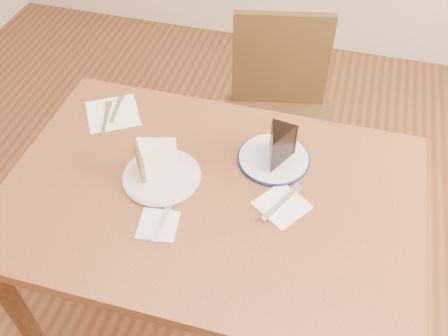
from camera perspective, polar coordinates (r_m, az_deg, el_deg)
ground at (r=2.07m, az=-1.13°, el=-16.36°), size 4.00×4.00×0.00m
table at (r=1.51m, az=-1.48°, el=-5.23°), size 1.20×0.80×0.75m
chair_far at (r=2.03m, az=6.11°, el=5.24°), size 0.53×0.53×0.91m
plate_cream at (r=1.48m, az=-7.12°, el=-0.96°), size 0.22×0.22×0.01m
plate_navy at (r=1.52m, az=5.69°, el=1.07°), size 0.21×0.21×0.01m
carrot_cake at (r=1.46m, az=-7.40°, el=1.23°), size 0.13×0.12×0.10m
chocolate_cake at (r=1.47m, az=6.11°, el=2.14°), size 0.09×0.12×0.10m
napkin_cream at (r=1.37m, az=-7.54°, el=-6.46°), size 0.12×0.12×0.00m
napkin_navy at (r=1.41m, az=6.64°, el=-4.24°), size 0.17×0.17×0.00m
napkin_spare at (r=1.72m, az=-12.59°, el=6.10°), size 0.23×0.23×0.00m
fork_cream at (r=1.37m, az=-7.01°, el=-6.06°), size 0.02×0.14×0.00m
knife_navy at (r=1.41m, az=6.60°, el=-3.92°), size 0.09×0.16×0.00m
fork_spare at (r=1.72m, az=-12.21°, el=6.55°), size 0.04×0.14×0.00m
knife_spare at (r=1.70m, az=-13.34°, el=5.66°), size 0.06×0.16×0.00m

